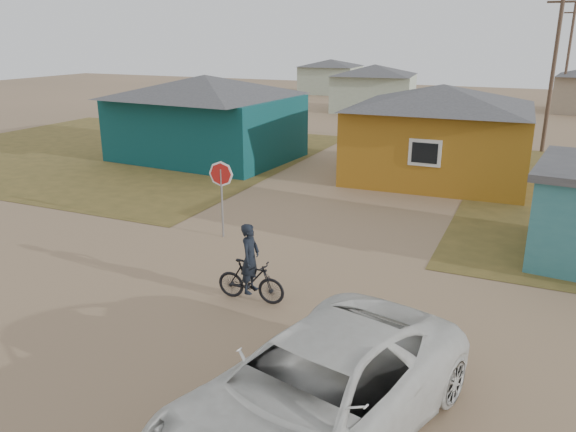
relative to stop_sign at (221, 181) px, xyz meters
name	(u,v)px	position (x,y,z in m)	size (l,w,h in m)	color
ground	(211,305)	(2.05, -4.01, -1.72)	(120.00, 120.00, 0.00)	#937455
grass_nw	(113,151)	(-11.95, 8.99, -1.71)	(20.00, 18.00, 0.00)	brown
house_teal	(206,116)	(-6.45, 9.49, 0.34)	(8.93, 7.08, 4.00)	#0A393C
house_yellow	(440,131)	(4.55, 9.99, 0.28)	(7.72, 6.76, 3.90)	#9E6618
house_pale_west	(374,87)	(-3.95, 29.99, 0.14)	(7.04, 6.15, 3.60)	#A7B49B
house_pale_north	(331,76)	(-11.95, 41.99, 0.03)	(6.28, 5.81, 3.40)	#A7B49B
utility_pole_near	(553,70)	(8.55, 17.99, 2.42)	(1.40, 0.20, 8.00)	brown
utility_pole_far	(568,58)	(9.55, 33.99, 2.42)	(1.40, 0.20, 8.00)	brown
stop_sign	(221,181)	(0.00, 0.00, 0.00)	(0.74, 0.25, 2.32)	gray
cyclist	(251,273)	(2.75, -3.43, -1.04)	(1.66, 0.61, 1.85)	black
vehicle	(315,394)	(5.80, -7.17, -0.91)	(2.69, 5.83, 1.62)	silver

